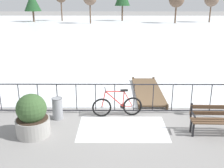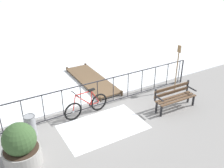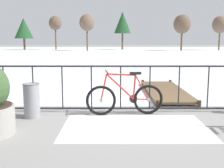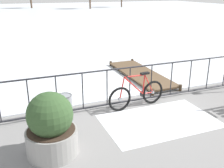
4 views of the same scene
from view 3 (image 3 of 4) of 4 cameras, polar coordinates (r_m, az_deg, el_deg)
name	(u,v)px [view 3 (image 3 of 4)]	position (r m, az deg, el deg)	size (l,w,h in m)	color
ground_plane	(134,112)	(6.58, 4.38, -5.55)	(160.00, 160.00, 0.00)	gray
frozen_pond	(115,53)	(34.79, 0.61, 6.26)	(80.00, 56.00, 0.03)	white
snow_patch	(134,127)	(5.42, 4.36, -8.69)	(2.72, 1.70, 0.01)	white
railing_fence	(134,88)	(6.46, 4.44, -0.74)	(9.06, 0.06, 1.07)	#232328
bicycle_near_railing	(124,98)	(6.22, 2.37, -2.90)	(1.71, 0.52, 0.97)	black
trash_bin	(30,100)	(6.23, -16.14, -3.19)	(0.35, 0.35, 0.73)	gray
wooden_dock	(164,91)	(8.65, 10.44, -1.35)	(1.10, 3.54, 0.20)	brown
tree_far_west	(22,28)	(47.27, -17.64, 10.64)	(2.92, 2.92, 4.99)	brown
tree_west_mid	(181,24)	(43.49, 13.68, 11.61)	(2.50, 2.50, 5.26)	brown
tree_centre	(121,23)	(47.28, 1.87, 12.25)	(2.75, 2.75, 6.14)	brown
tree_east_mid	(219,25)	(47.10, 20.70, 11.11)	(2.39, 2.39, 5.23)	brown
tree_far_east	(54,23)	(48.08, -11.63, 11.90)	(2.06, 2.06, 5.45)	brown
tree_extra	(86,23)	(41.77, -5.34, 12.18)	(2.19, 2.19, 5.26)	brown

